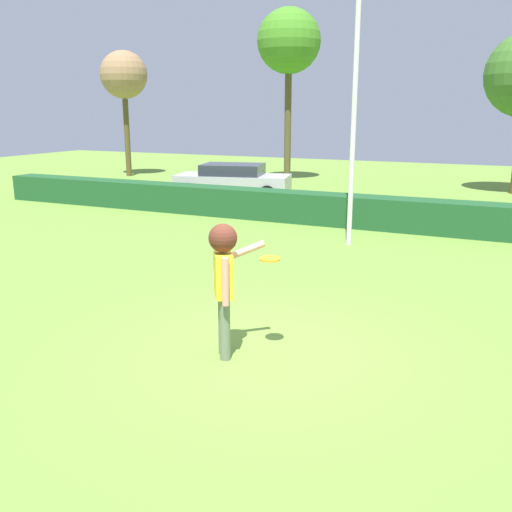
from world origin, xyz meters
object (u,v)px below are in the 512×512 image
(oak_tree, at_px, (289,43))
(bare_elm_tree, at_px, (124,76))
(lamppost, at_px, (355,85))
(parked_car_silver, at_px, (233,179))
(frisbee, at_px, (270,259))
(person, at_px, (224,272))

(oak_tree, bearing_deg, bare_elm_tree, -171.30)
(lamppost, xyz_separation_m, parked_car_silver, (-6.07, 5.65, -3.05))
(lamppost, height_order, parked_car_silver, lamppost)
(bare_elm_tree, bearing_deg, parked_car_silver, -28.13)
(frisbee, relative_size, parked_car_silver, 0.06)
(lamppost, bearing_deg, bare_elm_tree, 144.80)
(parked_car_silver, xyz_separation_m, oak_tree, (-0.02, 5.50, 5.33))
(person, relative_size, lamppost, 0.26)
(oak_tree, height_order, bare_elm_tree, oak_tree)
(person, xyz_separation_m, parked_car_silver, (-6.37, 12.66, -0.49))
(person, bearing_deg, bare_elm_tree, 130.30)
(lamppost, relative_size, parked_car_silver, 1.53)
(frisbee, distance_m, bare_elm_tree, 22.60)
(parked_car_silver, bearing_deg, lamppost, -42.95)
(parked_car_silver, height_order, oak_tree, oak_tree)
(oak_tree, relative_size, bare_elm_tree, 1.26)
(lamppost, relative_size, oak_tree, 0.91)
(frisbee, xyz_separation_m, bare_elm_tree, (-14.88, 16.65, 3.42))
(oak_tree, bearing_deg, frisbee, -68.90)
(parked_car_silver, bearing_deg, oak_tree, 90.17)
(bare_elm_tree, bearing_deg, person, -49.70)
(parked_car_silver, relative_size, bare_elm_tree, 0.75)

